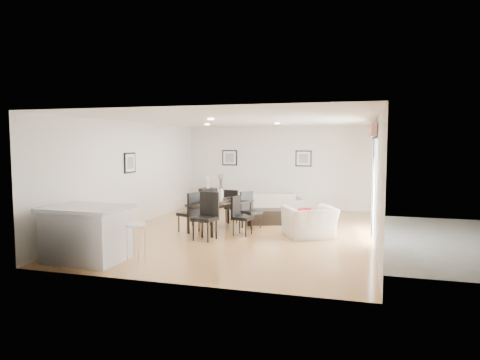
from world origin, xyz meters
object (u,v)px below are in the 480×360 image
(sofa, at_px, (265,203))
(side_table, at_px, (208,197))
(dining_chair_enear, at_px, (240,213))
(dining_chair_foot, at_px, (233,204))
(bar_stool, at_px, (136,229))
(kitchen_island, at_px, (87,233))
(armchair, at_px, (309,222))
(dining_chair_efar, at_px, (249,208))
(dining_chair_wfar, at_px, (204,205))
(dining_table, at_px, (221,205))
(coffee_table, at_px, (265,217))
(dining_chair_head, at_px, (207,213))
(dining_chair_wnear, at_px, (191,210))

(sofa, bearing_deg, side_table, -44.39)
(dining_chair_enear, xyz_separation_m, side_table, (-2.24, 4.01, -0.20))
(dining_chair_foot, distance_m, bar_stool, 4.36)
(sofa, xyz_separation_m, kitchen_island, (-2.00, -5.99, 0.18))
(armchair, distance_m, side_table, 5.43)
(dining_chair_efar, relative_size, side_table, 1.49)
(dining_chair_wfar, bearing_deg, dining_chair_efar, 110.34)
(dining_chair_foot, bearing_deg, side_table, -48.49)
(dining_table, xyz_separation_m, coffee_table, (0.88, 1.08, -0.44))
(dining_chair_head, xyz_separation_m, coffee_table, (0.86, 2.12, -0.40))
(side_table, bearing_deg, dining_chair_wfar, -71.86)
(dining_chair_wnear, height_order, dining_chair_foot, dining_chair_wnear)
(armchair, relative_size, bar_stool, 1.45)
(armchair, relative_size, dining_chair_efar, 1.17)
(kitchen_island, bearing_deg, dining_chair_wnear, 73.32)
(dining_table, bearing_deg, side_table, 134.48)
(armchair, xyz_separation_m, dining_chair_foot, (-2.22, 1.28, 0.15))
(dining_chair_wfar, distance_m, coffee_table, 1.66)
(sofa, bearing_deg, coffee_table, 80.77)
(armchair, xyz_separation_m, bar_stool, (-2.70, -3.05, 0.29))
(dining_table, relative_size, coffee_table, 1.96)
(dining_chair_wnear, height_order, dining_chair_wfar, dining_chair_wnear)
(dining_chair_foot, xyz_separation_m, side_table, (-1.63, 2.55, -0.19))
(armchair, height_order, dining_chair_enear, dining_chair_enear)
(dining_chair_efar, xyz_separation_m, side_table, (-2.25, 3.13, -0.20))
(dining_table, distance_m, dining_chair_enear, 0.74)
(dining_chair_enear, bearing_deg, armchair, -73.34)
(dining_chair_wnear, bearing_deg, side_table, -143.89)
(dining_chair_head, height_order, coffee_table, dining_chair_head)
(coffee_table, bearing_deg, dining_table, -146.75)
(side_table, relative_size, kitchen_island, 0.43)
(sofa, distance_m, dining_chair_foot, 1.75)
(dining_chair_head, height_order, side_table, dining_chair_head)
(dining_chair_foot, bearing_deg, dining_chair_wnear, 77.57)
(armchair, relative_size, dining_table, 0.57)
(dining_chair_enear, bearing_deg, dining_chair_wfar, 66.39)
(dining_chair_wnear, relative_size, coffee_table, 1.02)
(coffee_table, xyz_separation_m, bar_stool, (-1.37, -4.37, 0.45))
(dining_chair_wfar, bearing_deg, dining_chair_foot, 155.33)
(dining_table, relative_size, dining_chair_head, 1.78)
(dining_chair_foot, relative_size, coffee_table, 0.94)
(dining_chair_enear, relative_size, bar_stool, 1.22)
(dining_chair_head, xyz_separation_m, side_table, (-1.66, 4.64, -0.28))
(dining_chair_wnear, xyz_separation_m, dining_chair_head, (0.61, -0.58, 0.05))
(armchair, bearing_deg, side_table, -73.79)
(sofa, xyz_separation_m, dining_chair_head, (-0.49, -3.75, 0.26))
(dining_table, xyz_separation_m, dining_chair_head, (0.02, -1.04, -0.04))
(dining_chair_enear, bearing_deg, coffee_table, -0.15)
(sofa, bearing_deg, armchair, 98.08)
(dining_chair_wnear, distance_m, kitchen_island, 2.97)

